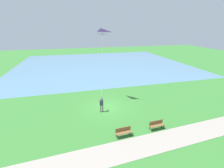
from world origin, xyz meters
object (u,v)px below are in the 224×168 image
at_px(park_bench_far_walkway, 157,124).
at_px(flying_kite, 101,33).
at_px(person_kite_flyer, 102,104).
at_px(park_bench_near_walkway, 124,131).

bearing_deg(park_bench_far_walkway, flying_kite, -152.50).
bearing_deg(person_kite_flyer, park_bench_near_walkway, 13.17).
bearing_deg(park_bench_near_walkway, person_kite_flyer, -166.83).
distance_m(person_kite_flyer, park_bench_near_walkway, 4.99).
height_order(flying_kite, park_bench_near_walkway, flying_kite).
distance_m(person_kite_flyer, park_bench_far_walkway, 6.54).
xyz_separation_m(park_bench_near_walkway, park_bench_far_walkway, (-0.23, 3.49, 0.00)).
bearing_deg(person_kite_flyer, flying_kite, 167.34).
relative_size(person_kite_flyer, flying_kite, 0.25).
bearing_deg(park_bench_near_walkway, flying_kite, -176.65).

